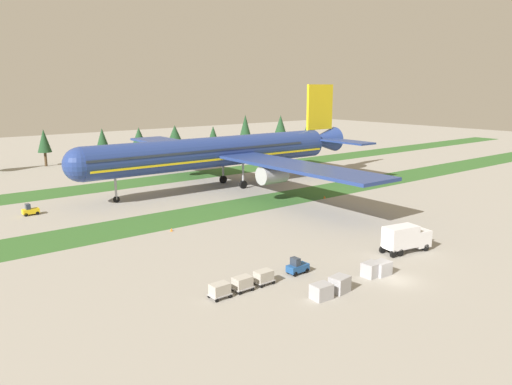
# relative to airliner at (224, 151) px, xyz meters

# --- Properties ---
(ground_plane) EXTENTS (400.00, 400.00, 0.00)m
(ground_plane) POSITION_rel_airliner_xyz_m (-15.03, -55.10, -7.74)
(ground_plane) COLOR gray
(grass_strip_near) EXTENTS (320.00, 10.30, 0.01)m
(grass_strip_near) POSITION_rel_airliner_xyz_m (-15.03, -16.26, -7.74)
(grass_strip_near) COLOR #336028
(grass_strip_near) RESTS_ON ground
(grass_strip_far) EXTENTS (320.00, 10.30, 0.01)m
(grass_strip_far) POSITION_rel_airliner_xyz_m (-15.03, 16.34, -7.74)
(grass_strip_far) COLOR #336028
(grass_strip_far) RESTS_ON ground
(airliner) EXTENTS (66.92, 81.89, 21.62)m
(airliner) POSITION_rel_airliner_xyz_m (0.00, 0.00, 0.00)
(airliner) COLOR navy
(airliner) RESTS_ON ground
(baggage_tug) EXTENTS (2.61, 1.31, 1.97)m
(baggage_tug) POSITION_rel_airliner_xyz_m (-22.40, -46.68, -6.93)
(baggage_tug) COLOR #1E4C8E
(baggage_tug) RESTS_ON ground
(cargo_dolly_lead) EXTENTS (2.21, 1.51, 1.55)m
(cargo_dolly_lead) POSITION_rel_airliner_xyz_m (-27.43, -46.71, -6.83)
(cargo_dolly_lead) COLOR #A3A3A8
(cargo_dolly_lead) RESTS_ON ground
(cargo_dolly_second) EXTENTS (2.21, 1.51, 1.55)m
(cargo_dolly_second) POSITION_rel_airliner_xyz_m (-30.33, -46.72, -6.83)
(cargo_dolly_second) COLOR #A3A3A8
(cargo_dolly_second) RESTS_ON ground
(cargo_dolly_third) EXTENTS (2.21, 1.51, 1.55)m
(cargo_dolly_third) POSITION_rel_airliner_xyz_m (-33.23, -46.74, -6.83)
(cargo_dolly_third) COLOR #A3A3A8
(cargo_dolly_third) RESTS_ON ground
(catering_truck) EXTENTS (7.26, 3.57, 3.58)m
(catering_truck) POSITION_rel_airliner_xyz_m (-6.11, -49.82, -5.79)
(catering_truck) COLOR silver
(catering_truck) RESTS_ON ground
(pushback_tractor) EXTENTS (2.62, 1.34, 1.97)m
(pushback_tractor) POSITION_rel_airliner_xyz_m (-39.28, 0.66, -6.93)
(pushback_tractor) COLOR yellow
(pushback_tractor) RESTS_ON ground
(ground_crew_marshaller) EXTENTS (0.47, 0.38, 1.74)m
(ground_crew_marshaller) POSITION_rel_airliner_xyz_m (-0.57, -49.53, -6.80)
(ground_crew_marshaller) COLOR black
(ground_crew_marshaller) RESTS_ON ground
(uld_container_0) EXTENTS (2.19, 1.84, 1.72)m
(uld_container_0) POSITION_rel_airliner_xyz_m (-22.50, -53.29, -6.89)
(uld_container_0) COLOR #A3A3A8
(uld_container_0) RESTS_ON ground
(uld_container_1) EXTENTS (2.09, 1.71, 1.57)m
(uld_container_1) POSITION_rel_airliner_xyz_m (-25.24, -53.30, -6.96)
(uld_container_1) COLOR #A3A3A8
(uld_container_1) RESTS_ON ground
(uld_container_2) EXTENTS (2.05, 1.66, 1.64)m
(uld_container_2) POSITION_rel_airliner_xyz_m (-16.41, -52.55, -6.92)
(uld_container_2) COLOR #A3A3A8
(uld_container_2) RESTS_ON ground
(uld_container_3) EXTENTS (2.03, 1.64, 1.61)m
(uld_container_3) POSITION_rel_airliner_xyz_m (-15.09, -52.96, -6.94)
(uld_container_3) COLOR #A3A3A8
(uld_container_3) RESTS_ON ground
(taxiway_marker_0) EXTENTS (0.44, 0.44, 0.49)m
(taxiway_marker_0) POSITION_rel_airliner_xyz_m (-25.39, -22.49, -7.50)
(taxiway_marker_0) COLOR orange
(taxiway_marker_0) RESTS_ON ground
(taxiway_marker_1) EXTENTS (0.44, 0.44, 0.52)m
(taxiway_marker_1) POSITION_rel_airliner_xyz_m (8.71, -21.14, -7.48)
(taxiway_marker_1) COLOR orange
(taxiway_marker_1) RESTS_ON ground
(distant_tree_line) EXTENTS (181.82, 8.44, 11.64)m
(distant_tree_line) POSITION_rel_airliner_xyz_m (-18.03, 51.88, -0.97)
(distant_tree_line) COLOR #4C3823
(distant_tree_line) RESTS_ON ground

